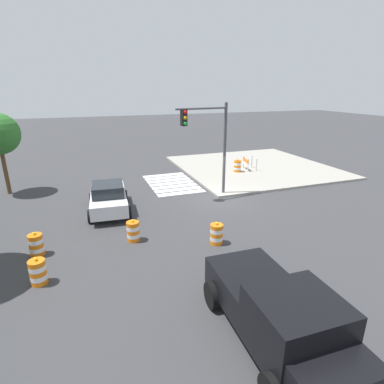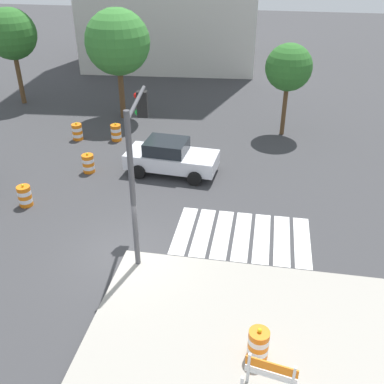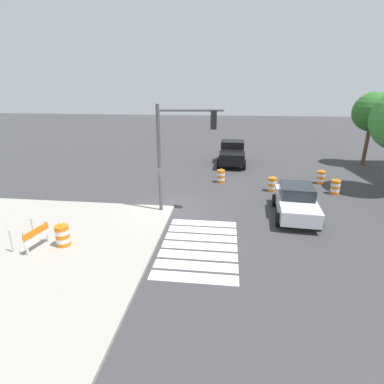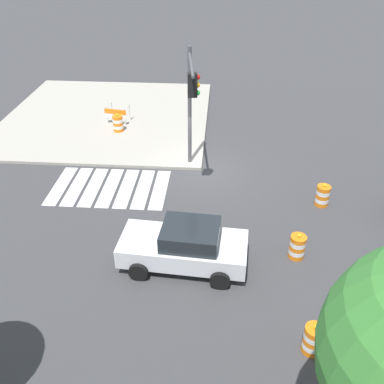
{
  "view_description": "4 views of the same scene",
  "coord_description": "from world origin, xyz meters",
  "px_view_note": "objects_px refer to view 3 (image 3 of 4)",
  "views": [
    {
      "loc": [
        -16.17,
        7.57,
        6.49
      ],
      "look_at": [
        -0.35,
        1.85,
        0.76
      ],
      "focal_mm": 28.91,
      "sensor_mm": 36.0,
      "label": 1
    },
    {
      "loc": [
        4.5,
        -12.11,
        9.97
      ],
      "look_at": [
        1.92,
        2.68,
        1.23
      ],
      "focal_mm": 41.61,
      "sensor_mm": 36.0,
      "label": 2
    },
    {
      "loc": [
        15.03,
        2.79,
        6.36
      ],
      "look_at": [
        1.04,
        1.13,
        1.39
      ],
      "focal_mm": 27.61,
      "sensor_mm": 36.0,
      "label": 3
    },
    {
      "loc": [
        -0.8,
        17.36,
        10.14
      ],
      "look_at": [
        0.2,
        3.4,
        0.98
      ],
      "focal_mm": 39.38,
      "sensor_mm": 36.0,
      "label": 4
    }
  ],
  "objects_px": {
    "traffic_light_pole": "(181,140)",
    "street_tree_streetside_mid": "(373,112)",
    "traffic_barrel_on_sidewalk": "(63,235)",
    "traffic_barrel_median_near": "(272,184)",
    "traffic_barrel_crosswalk_end": "(321,177)",
    "traffic_barrel_near_corner": "(221,176)",
    "construction_barricade": "(33,235)",
    "pickup_truck": "(232,153)",
    "traffic_barrel_median_far": "(335,187)",
    "sports_car": "(296,201)"
  },
  "relations": [
    {
      "from": "traffic_light_pole",
      "to": "street_tree_streetside_mid",
      "type": "bearing_deg",
      "value": 130.82
    },
    {
      "from": "traffic_barrel_on_sidewalk",
      "to": "street_tree_streetside_mid",
      "type": "distance_m",
      "value": 25.18
    },
    {
      "from": "traffic_barrel_median_near",
      "to": "street_tree_streetside_mid",
      "type": "distance_m",
      "value": 12.68
    },
    {
      "from": "traffic_barrel_crosswalk_end",
      "to": "traffic_barrel_median_near",
      "type": "bearing_deg",
      "value": -60.38
    },
    {
      "from": "traffic_barrel_near_corner",
      "to": "construction_barricade",
      "type": "bearing_deg",
      "value": -35.47
    },
    {
      "from": "construction_barricade",
      "to": "traffic_light_pole",
      "type": "bearing_deg",
      "value": 130.86
    },
    {
      "from": "traffic_barrel_near_corner",
      "to": "traffic_barrel_on_sidewalk",
      "type": "relative_size",
      "value": 1.0
    },
    {
      "from": "pickup_truck",
      "to": "traffic_barrel_median_far",
      "type": "height_order",
      "value": "pickup_truck"
    },
    {
      "from": "traffic_barrel_near_corner",
      "to": "traffic_barrel_median_near",
      "type": "bearing_deg",
      "value": 65.96
    },
    {
      "from": "traffic_barrel_median_far",
      "to": "traffic_barrel_near_corner",
      "type": "bearing_deg",
      "value": -102.41
    },
    {
      "from": "construction_barricade",
      "to": "sports_car",
      "type": "bearing_deg",
      "value": 113.4
    },
    {
      "from": "sports_car",
      "to": "street_tree_streetside_mid",
      "type": "relative_size",
      "value": 0.73
    },
    {
      "from": "pickup_truck",
      "to": "traffic_barrel_on_sidewalk",
      "type": "height_order",
      "value": "pickup_truck"
    },
    {
      "from": "construction_barricade",
      "to": "traffic_barrel_on_sidewalk",
      "type": "bearing_deg",
      "value": 106.21
    },
    {
      "from": "construction_barricade",
      "to": "traffic_light_pole",
      "type": "height_order",
      "value": "traffic_light_pole"
    },
    {
      "from": "pickup_truck",
      "to": "traffic_barrel_median_far",
      "type": "relative_size",
      "value": 5.1
    },
    {
      "from": "traffic_barrel_on_sidewalk",
      "to": "traffic_barrel_near_corner",
      "type": "bearing_deg",
      "value": 147.87
    },
    {
      "from": "traffic_barrel_median_far",
      "to": "construction_barricade",
      "type": "xyz_separation_m",
      "value": [
        8.72,
        -14.6,
        0.27
      ]
    },
    {
      "from": "traffic_barrel_near_corner",
      "to": "construction_barricade",
      "type": "distance_m",
      "value": 12.67
    },
    {
      "from": "traffic_barrel_on_sidewalk",
      "to": "traffic_barrel_median_near",
      "type": "bearing_deg",
      "value": 131.43
    },
    {
      "from": "pickup_truck",
      "to": "traffic_barrel_median_near",
      "type": "xyz_separation_m",
      "value": [
        7.26,
        2.54,
        -0.52
      ]
    },
    {
      "from": "traffic_barrel_crosswalk_end",
      "to": "traffic_barrel_median_near",
      "type": "xyz_separation_m",
      "value": [
        2.06,
        -3.62,
        0.0
      ]
    },
    {
      "from": "traffic_barrel_near_corner",
      "to": "traffic_barrel_median_far",
      "type": "relative_size",
      "value": 1.0
    },
    {
      "from": "traffic_barrel_crosswalk_end",
      "to": "street_tree_streetside_mid",
      "type": "xyz_separation_m",
      "value": [
        -6.05,
        5.26,
        4.03
      ]
    },
    {
      "from": "traffic_barrel_median_far",
      "to": "construction_barricade",
      "type": "distance_m",
      "value": 17.0
    },
    {
      "from": "traffic_barrel_crosswalk_end",
      "to": "construction_barricade",
      "type": "distance_m",
      "value": 17.99
    },
    {
      "from": "traffic_barrel_near_corner",
      "to": "traffic_barrel_crosswalk_end",
      "type": "bearing_deg",
      "value": 94.61
    },
    {
      "from": "construction_barricade",
      "to": "traffic_barrel_crosswalk_end",
      "type": "bearing_deg",
      "value": 127.2
    },
    {
      "from": "pickup_truck",
      "to": "traffic_barrel_on_sidewalk",
      "type": "distance_m",
      "value": 17.3
    },
    {
      "from": "sports_car",
      "to": "traffic_barrel_crosswalk_end",
      "type": "relative_size",
      "value": 4.34
    },
    {
      "from": "traffic_barrel_crosswalk_end",
      "to": "traffic_barrel_on_sidewalk",
      "type": "height_order",
      "value": "traffic_barrel_on_sidewalk"
    },
    {
      "from": "traffic_barrel_crosswalk_end",
      "to": "traffic_barrel_median_far",
      "type": "relative_size",
      "value": 1.0
    },
    {
      "from": "traffic_barrel_median_far",
      "to": "traffic_barrel_on_sidewalk",
      "type": "bearing_deg",
      "value": -58.14
    },
    {
      "from": "traffic_barrel_crosswalk_end",
      "to": "traffic_barrel_median_far",
      "type": "bearing_deg",
      "value": 7.14
    },
    {
      "from": "traffic_barrel_on_sidewalk",
      "to": "street_tree_streetside_mid",
      "type": "bearing_deg",
      "value": 131.89
    },
    {
      "from": "construction_barricade",
      "to": "pickup_truck",
      "type": "bearing_deg",
      "value": 153.06
    },
    {
      "from": "pickup_truck",
      "to": "traffic_barrel_median_near",
      "type": "height_order",
      "value": "pickup_truck"
    },
    {
      "from": "traffic_barrel_near_corner",
      "to": "sports_car",
      "type": "bearing_deg",
      "value": 36.62
    },
    {
      "from": "pickup_truck",
      "to": "construction_barricade",
      "type": "height_order",
      "value": "pickup_truck"
    },
    {
      "from": "sports_car",
      "to": "traffic_barrel_median_far",
      "type": "distance_m",
      "value": 5.01
    },
    {
      "from": "sports_car",
      "to": "traffic_barrel_median_near",
      "type": "bearing_deg",
      "value": -170.46
    },
    {
      "from": "sports_car",
      "to": "traffic_barrel_crosswalk_end",
      "type": "height_order",
      "value": "sports_car"
    },
    {
      "from": "pickup_truck",
      "to": "construction_barricade",
      "type": "bearing_deg",
      "value": -26.94
    },
    {
      "from": "traffic_barrel_crosswalk_end",
      "to": "traffic_light_pole",
      "type": "distance_m",
      "value": 11.39
    },
    {
      "from": "pickup_truck",
      "to": "street_tree_streetside_mid",
      "type": "xyz_separation_m",
      "value": [
        -0.84,
        11.41,
        3.51
      ]
    },
    {
      "from": "traffic_barrel_crosswalk_end",
      "to": "street_tree_streetside_mid",
      "type": "bearing_deg",
      "value": 138.99
    },
    {
      "from": "traffic_light_pole",
      "to": "traffic_barrel_median_far",
      "type": "bearing_deg",
      "value": 113.72
    },
    {
      "from": "traffic_barrel_near_corner",
      "to": "traffic_barrel_median_near",
      "type": "relative_size",
      "value": 1.0
    },
    {
      "from": "pickup_truck",
      "to": "traffic_barrel_near_corner",
      "type": "xyz_separation_m",
      "value": [
        5.76,
        -0.82,
        -0.52
      ]
    },
    {
      "from": "sports_car",
      "to": "traffic_barrel_near_corner",
      "type": "bearing_deg",
      "value": -143.38
    }
  ]
}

